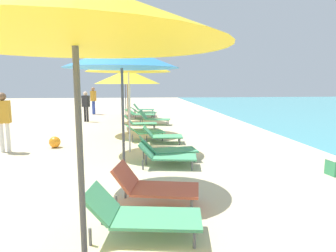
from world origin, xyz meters
The scene contains 21 objects.
umbrella_second centered at (0.05, 3.37, 2.48)m, with size 2.35×2.35×2.78m.
lounger_second_shoreside centered at (0.53, 4.63, 0.29)m, with size 1.55×0.84×0.63m.
umbrella_third centered at (0.24, 6.45, 2.42)m, with size 2.07×2.07×2.68m.
lounger_third_shoreside centered at (1.17, 7.71, 0.29)m, with size 1.41×0.82×0.59m.
lounger_third_inland centered at (0.75, 5.52, 0.34)m, with size 1.43×0.92×0.68m.
umbrella_fourth centered at (0.28, 9.34, 2.54)m, with size 2.34×2.34×2.88m.
lounger_fourth_shoreside centered at (1.28, 10.44, 0.27)m, with size 1.33×0.75×0.57m.
lounger_fourth_inland centered at (1.23, 8.24, 0.31)m, with size 1.49×0.77×0.63m.
umbrella_fifth centered at (0.15, 12.30, 2.19)m, with size 2.48×2.48×2.52m.
lounger_fifth_shoreside centered at (0.60, 13.42, 0.29)m, with size 1.38×0.62×0.61m.
lounger_fifth_inland centered at (0.74, 11.02, 0.31)m, with size 1.39×0.89×0.56m.
umbrella_sixth centered at (0.14, 15.76, 2.20)m, with size 2.25×2.25×2.53m.
lounger_sixth_shoreside centered at (0.64, 16.93, 0.30)m, with size 1.67×1.01×0.56m.
lounger_sixth_inland centered at (1.26, 14.69, 0.32)m, with size 1.52×0.87×0.68m.
umbrella_farthest centered at (-0.19, 18.90, 2.40)m, with size 2.13×2.13×2.70m.
lounger_farthest_shoreside centered at (0.88, 19.83, 0.32)m, with size 1.37×0.78×0.64m.
lounger_farthest_inland centered at (0.83, 17.68, 0.33)m, with size 1.49×0.90×0.59m.
person_walking_near centered at (-2.22, 19.72, 1.03)m, with size 0.34×0.42×1.69m.
person_walking_mid centered at (-3.25, 9.67, 1.04)m, with size 0.37×0.24×1.70m.
person_walking_far centered at (-2.08, 16.17, 0.92)m, with size 0.42×0.38×1.53m.
beach_ball centered at (-2.02, 10.12, 0.17)m, with size 0.34×0.34×0.34m, color orange.
Camera 1 is at (0.51, 1.05, 1.97)m, focal length 31.26 mm.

